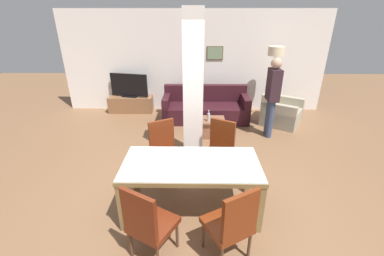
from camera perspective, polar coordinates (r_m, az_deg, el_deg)
name	(u,v)px	position (r m, az deg, el deg)	size (l,w,h in m)	color
ground_plane	(191,208)	(3.91, -0.18, -17.42)	(18.00, 18.00, 0.00)	brown
back_wall	(194,62)	(7.27, 0.43, 14.41)	(7.20, 0.09, 2.70)	white
divider_pillar	(193,91)	(4.53, 0.26, 8.24)	(0.34, 0.37, 2.70)	white
dining_table	(191,172)	(3.53, -0.19, -9.80)	(1.84, 0.90, 0.78)	olive
dining_chair_far_right	(219,148)	(4.33, 6.05, -4.46)	(0.62, 0.62, 0.99)	#63280F
dining_chair_near_right	(232,223)	(2.99, 8.87, -20.04)	(0.63, 0.63, 0.99)	maroon
dining_chair_far_left	(165,148)	(4.32, -6.06, -4.55)	(0.62, 0.62, 0.99)	maroon
dining_chair_near_left	(148,222)	(3.00, -9.78, -19.87)	(0.63, 0.63, 0.99)	#61220F
sofa	(205,109)	(6.75, 3.02, 4.29)	(2.18, 0.87, 0.86)	#34131B
armchair	(280,113)	(6.88, 19.00, 3.24)	(1.19, 1.20, 0.80)	#A69D87
coffee_table	(211,127)	(5.87, 4.35, 0.17)	(0.59, 0.50, 0.41)	brown
bottle	(209,117)	(5.64, 3.70, 2.47)	(0.06, 0.06, 0.26)	#B2B7BC
tv_stand	(131,104)	(7.51, -13.40, 5.17)	(1.21, 0.40, 0.45)	brown
tv_screen	(129,86)	(7.36, -13.81, 9.12)	(1.05, 0.29, 0.64)	black
floor_lamp	(275,58)	(6.92, 18.04, 14.65)	(0.40, 0.40, 1.85)	#B7B7BC
standing_person	(273,93)	(5.84, 17.49, 7.52)	(0.23, 0.38, 1.77)	#344161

